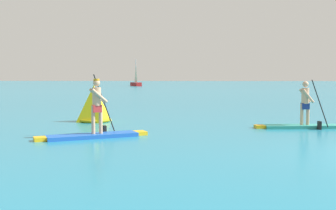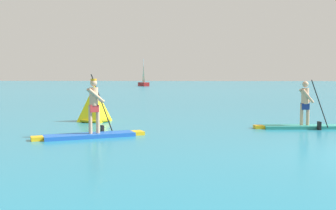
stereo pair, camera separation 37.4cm
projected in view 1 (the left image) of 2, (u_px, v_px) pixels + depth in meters
paddleboarder_near_left at (94, 126)px, 11.84m from camera, size 3.15×2.01×1.94m
paddleboarder_mid_center at (303, 119)px, 14.12m from camera, size 3.42×1.02×1.76m
race_marker_buoy at (94, 105)px, 16.14m from camera, size 1.49×1.49×1.50m
sailboat_left_horizon at (136, 83)px, 86.36m from camera, size 3.13×4.32×5.95m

